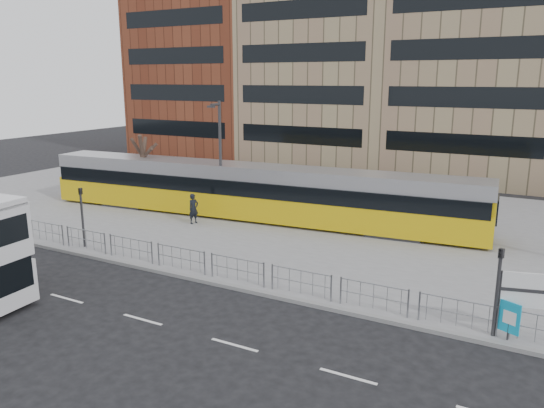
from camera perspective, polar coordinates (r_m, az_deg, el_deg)
The scene contains 14 objects.
ground at distance 22.31m, azimuth -2.88°, elevation -9.45°, with size 120.00×120.00×0.00m, color black.
plaza at distance 32.57m, azimuth 8.14°, elevation -2.01°, with size 64.00×24.00×0.15m, color gray.
kerb at distance 22.32m, azimuth -2.81°, elevation -9.23°, with size 64.00×0.25×0.17m, color gray.
building_row at distance 52.78m, azimuth 19.21°, elevation 17.33°, with size 70.40×18.40×31.20m.
pedestrian_barrier at distance 21.46m, azimuth 2.40°, elevation -7.57°, with size 32.07×0.07×1.10m.
road_markings at distance 18.79m, azimuth -6.71°, elevation -14.13°, with size 62.00×0.12×0.01m, color white.
tram at distance 32.79m, azimuth -2.44°, elevation 1.36°, with size 28.36×5.11×3.33m.
station_sign at distance 19.59m, azimuth 25.93°, elevation -8.66°, with size 1.97×0.59×2.31m.
ad_panel at distance 19.54m, azimuth 24.18°, elevation -11.14°, with size 0.68×0.34×1.35m.
pedestrian at distance 31.95m, azimuth -8.44°, elevation -0.50°, with size 0.66×0.43×1.81m, color black.
traffic_light_west at distance 28.69m, azimuth -19.79°, elevation -0.56°, with size 0.18×0.21×3.10m.
traffic_light_east at distance 19.22m, azimuth 23.16°, elevation -7.61°, with size 0.23×0.25×3.10m.
lamp_post_west at distance 32.16m, azimuth -5.63°, elevation 5.23°, with size 0.45×1.04×7.20m.
bare_tree at distance 36.53m, azimuth -13.82°, elevation 7.51°, with size 5.04×5.04×7.28m.
Camera 1 is at (10.75, -17.53, 8.67)m, focal length 35.00 mm.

